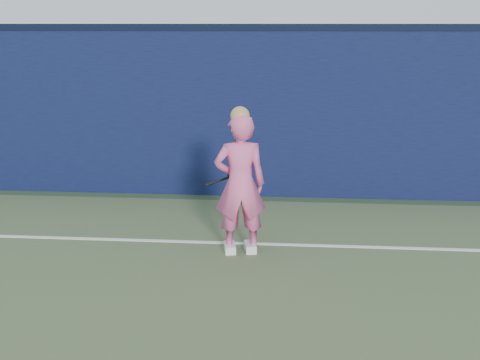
# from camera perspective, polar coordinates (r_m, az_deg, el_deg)

# --- Properties ---
(backstop_wall) EXTENTS (24.00, 0.40, 2.50)m
(backstop_wall) POSITION_cam_1_polar(r_m,az_deg,el_deg) (10.57, -9.00, 5.70)
(backstop_wall) COLOR #0C1036
(backstop_wall) RESTS_ON ground
(wall_cap) EXTENTS (24.00, 0.42, 0.10)m
(wall_cap) POSITION_cam_1_polar(r_m,az_deg,el_deg) (10.48, -9.26, 12.75)
(wall_cap) COLOR black
(wall_cap) RESTS_ON backstop_wall
(player) EXTENTS (0.66, 0.50, 1.71)m
(player) POSITION_cam_1_polar(r_m,az_deg,el_deg) (7.63, 0.00, -0.31)
(player) COLOR #E95A97
(player) RESTS_ON ground
(racket) EXTENTS (0.52, 0.22, 0.29)m
(racket) POSITION_cam_1_polar(r_m,az_deg,el_deg) (8.07, -0.39, 0.36)
(racket) COLOR black
(racket) RESTS_ON ground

